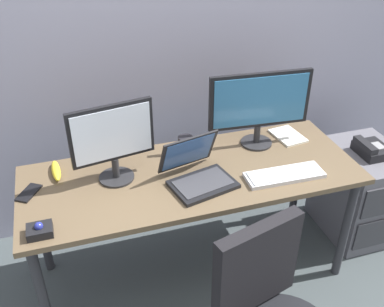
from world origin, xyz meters
The scene contains 14 objects.
ground_plane centered at (0.00, 0.00, 0.00)m, with size 8.00×8.00×0.00m, color #41494C.
back_wall centered at (0.00, 0.69, 1.40)m, with size 6.00×0.10×2.80m, color #9897AE.
desk centered at (0.00, 0.00, 0.65)m, with size 1.76×0.67×0.72m.
file_cabinet centered at (1.15, 0.05, 0.30)m, with size 0.42×0.53×0.60m.
desk_phone centered at (1.15, 0.03, 0.63)m, with size 0.17×0.20×0.09m.
monitor_main centered at (0.44, 0.17, 0.97)m, with size 0.58×0.18×0.44m.
monitor_side centered at (-0.38, 0.07, 0.96)m, with size 0.42×0.18×0.42m.
keyboard centered at (0.44, -0.18, 0.73)m, with size 0.41×0.15×0.03m.
laptop centered at (0.01, -0.07, 0.77)m, with size 0.37×0.37×0.23m.
trackball_mouse centered at (-0.77, -0.25, 0.74)m, with size 0.11×0.09×0.07m.
coffee_mug centered at (0.03, 0.19, 0.77)m, with size 0.09×0.08×0.11m.
paper_notepad centered at (0.65, 0.19, 0.72)m, with size 0.15×0.21×0.01m, color white.
cell_phone centered at (-0.81, 0.07, 0.72)m, with size 0.07×0.14×0.01m, color black.
banana centered at (-0.68, 0.20, 0.74)m, with size 0.19×0.04×0.04m, color yellow.
Camera 1 is at (-0.57, -1.83, 2.06)m, focal length 41.83 mm.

